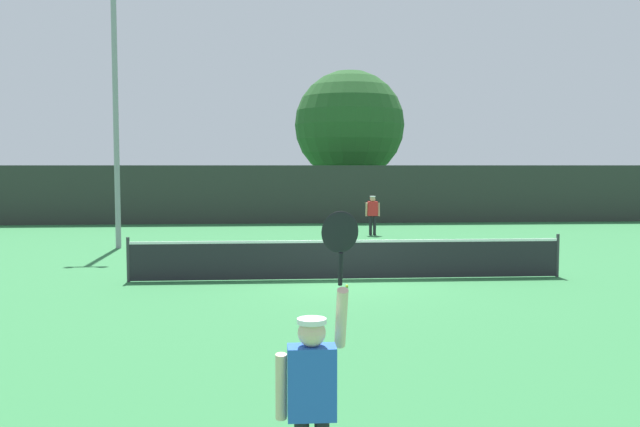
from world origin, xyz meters
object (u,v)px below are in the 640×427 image
tennis_ball (347,286)px  parked_car_mid (479,199)px  parked_car_near (168,200)px  player_serving (313,385)px  large_tree (349,125)px  player_receiving (373,211)px  light_pole (115,97)px

tennis_ball → parked_car_mid: size_ratio=0.02×
parked_car_mid → parked_car_near: bearing=178.5°
player_serving → parked_car_near: bearing=100.4°
player_serving → large_tree: size_ratio=0.30×
player_serving → large_tree: (3.97, 32.05, 3.92)m
player_receiving → parked_car_near: parked_car_near is taller
tennis_ball → light_pole: (-6.83, 7.85, 5.00)m
tennis_ball → player_receiving: bearing=78.6°
player_receiving → parked_car_mid: parked_car_mid is taller
parked_car_near → light_pole: bearing=-82.1°
player_serving → player_receiving: player_serving is taller
player_receiving → light_pole: light_pole is taller
light_pole → player_receiving: bearing=21.1°
player_serving → tennis_ball: size_ratio=35.51×
player_serving → parked_car_near: (-6.17, 33.57, -0.27)m
tennis_ball → large_tree: large_tree is taller
large_tree → light_pole: bearing=-123.4°
tennis_ball → light_pole: size_ratio=0.01×
tennis_ball → parked_car_near: size_ratio=0.02×
parked_car_mid → large_tree: bearing=-167.9°
parked_car_near → parked_car_mid: 18.25m
large_tree → player_serving: bearing=-97.1°
large_tree → parked_car_near: 11.08m
player_serving → large_tree: 32.53m
light_pole → parked_car_mid: light_pole is taller
tennis_ball → large_tree: (2.60, 22.15, 4.93)m
player_serving → parked_car_mid: (12.06, 34.39, -0.27)m
tennis_ball → light_pole: 11.54m
light_pole → parked_car_mid: (17.52, 16.64, -4.25)m
player_receiving → tennis_ball: player_receiving is taller
light_pole → parked_car_near: light_pole is taller
player_receiving → light_pole: bearing=21.1°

